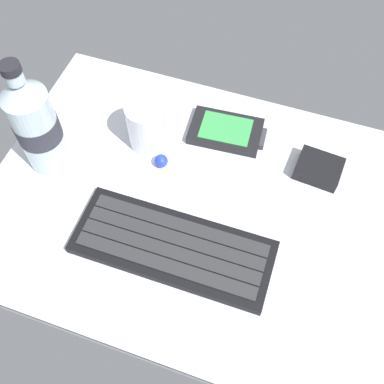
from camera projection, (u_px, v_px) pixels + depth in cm
name	position (u px, v px, depth cm)	size (l,w,h in cm)	color
ground_plane	(192.00, 206.00, 71.32)	(64.00, 48.00, 2.80)	silver
keyboard	(175.00, 247.00, 65.75)	(29.06, 11.17, 1.70)	black
handheld_device	(226.00, 131.00, 76.85)	(13.19, 8.48, 1.50)	black
juice_cup	(147.00, 126.00, 73.34)	(6.40, 6.40, 8.50)	silver
water_bottle	(36.00, 124.00, 67.00)	(6.73, 6.73, 20.80)	silver
charger_block	(319.00, 169.00, 72.35)	(7.00, 5.60, 2.40)	black
trackball_mouse	(161.00, 161.00, 73.25)	(2.20, 2.20, 2.20)	#2338B2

